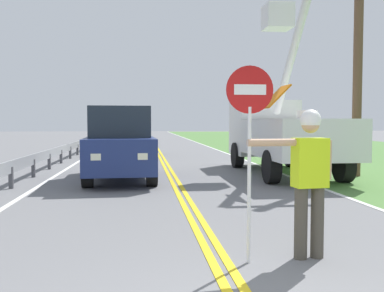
{
  "coord_description": "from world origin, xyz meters",
  "views": [
    {
      "loc": [
        -0.91,
        -2.8,
        1.67
      ],
      "look_at": [
        0.07,
        5.79,
        1.2
      ],
      "focal_mm": 40.89,
      "sensor_mm": 36.0,
      "label": 1
    }
  ],
  "objects_px": {
    "stop_sign_paddle": "(250,119)",
    "oncoming_sedan_second": "(124,139)",
    "utility_bucket_truck": "(279,130)",
    "oncoming_suv_nearest": "(120,143)",
    "flagger_worker": "(309,174)",
    "utility_pole_near": "(358,44)"
  },
  "relations": [
    {
      "from": "flagger_worker",
      "to": "oncoming_suv_nearest",
      "type": "relative_size",
      "value": 0.39
    },
    {
      "from": "stop_sign_paddle",
      "to": "oncoming_sedan_second",
      "type": "height_order",
      "value": "stop_sign_paddle"
    },
    {
      "from": "utility_bucket_truck",
      "to": "oncoming_suv_nearest",
      "type": "height_order",
      "value": "utility_bucket_truck"
    },
    {
      "from": "utility_bucket_truck",
      "to": "oncoming_sedan_second",
      "type": "height_order",
      "value": "utility_bucket_truck"
    },
    {
      "from": "flagger_worker",
      "to": "oncoming_sedan_second",
      "type": "relative_size",
      "value": 0.44
    },
    {
      "from": "utility_bucket_truck",
      "to": "oncoming_suv_nearest",
      "type": "relative_size",
      "value": 1.46
    },
    {
      "from": "oncoming_suv_nearest",
      "to": "utility_pole_near",
      "type": "distance_m",
      "value": 7.82
    },
    {
      "from": "flagger_worker",
      "to": "oncoming_suv_nearest",
      "type": "height_order",
      "value": "oncoming_suv_nearest"
    },
    {
      "from": "flagger_worker",
      "to": "oncoming_sedan_second",
      "type": "xyz_separation_m",
      "value": [
        -2.91,
        17.08,
        -0.21
      ]
    },
    {
      "from": "stop_sign_paddle",
      "to": "utility_pole_near",
      "type": "height_order",
      "value": "utility_pole_near"
    },
    {
      "from": "stop_sign_paddle",
      "to": "utility_bucket_truck",
      "type": "xyz_separation_m",
      "value": [
        3.27,
        9.04,
        -0.29
      ]
    },
    {
      "from": "utility_pole_near",
      "to": "oncoming_sedan_second",
      "type": "bearing_deg",
      "value": 128.76
    },
    {
      "from": "oncoming_sedan_second",
      "to": "oncoming_suv_nearest",
      "type": "bearing_deg",
      "value": -88.39
    },
    {
      "from": "flagger_worker",
      "to": "utility_bucket_truck",
      "type": "height_order",
      "value": "utility_bucket_truck"
    },
    {
      "from": "flagger_worker",
      "to": "utility_bucket_truck",
      "type": "bearing_deg",
      "value": 74.35
    },
    {
      "from": "utility_bucket_truck",
      "to": "oncoming_suv_nearest",
      "type": "distance_m",
      "value": 5.32
    },
    {
      "from": "stop_sign_paddle",
      "to": "utility_pole_near",
      "type": "xyz_separation_m",
      "value": [
        5.34,
        7.83,
        2.36
      ]
    },
    {
      "from": "stop_sign_paddle",
      "to": "oncoming_suv_nearest",
      "type": "bearing_deg",
      "value": 103.58
    },
    {
      "from": "stop_sign_paddle",
      "to": "oncoming_sedan_second",
      "type": "bearing_deg",
      "value": 97.12
    },
    {
      "from": "utility_bucket_truck",
      "to": "oncoming_sedan_second",
      "type": "distance_m",
      "value": 9.78
    },
    {
      "from": "flagger_worker",
      "to": "stop_sign_paddle",
      "type": "height_order",
      "value": "stop_sign_paddle"
    },
    {
      "from": "utility_pole_near",
      "to": "oncoming_suv_nearest",
      "type": "bearing_deg",
      "value": -179.58
    }
  ]
}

